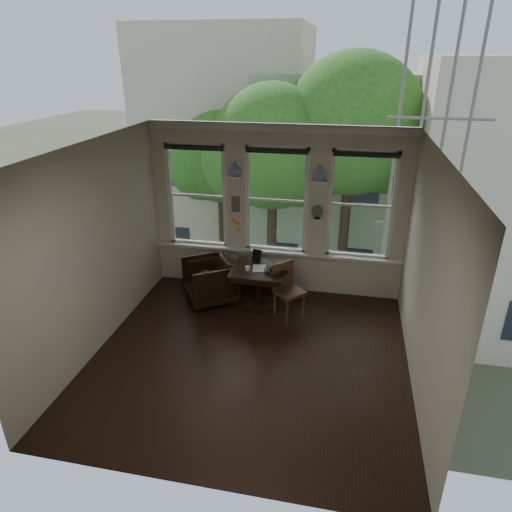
% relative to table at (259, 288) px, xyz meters
% --- Properties ---
extents(ground, '(4.50, 4.50, 0.00)m').
position_rel_table_xyz_m(ground, '(0.15, -1.43, -0.38)').
color(ground, black).
rests_on(ground, ground).
extents(ceiling, '(4.50, 4.50, 0.00)m').
position_rel_table_xyz_m(ceiling, '(0.15, -1.43, 2.62)').
color(ceiling, silver).
rests_on(ceiling, ground).
extents(wall_back, '(4.50, 0.00, 4.50)m').
position_rel_table_xyz_m(wall_back, '(0.15, 0.82, 1.12)').
color(wall_back, beige).
rests_on(wall_back, ground).
extents(wall_front, '(4.50, 0.00, 4.50)m').
position_rel_table_xyz_m(wall_front, '(0.15, -3.68, 1.12)').
color(wall_front, beige).
rests_on(wall_front, ground).
extents(wall_left, '(0.00, 4.50, 4.50)m').
position_rel_table_xyz_m(wall_left, '(-2.10, -1.43, 1.12)').
color(wall_left, beige).
rests_on(wall_left, ground).
extents(wall_right, '(0.00, 4.50, 4.50)m').
position_rel_table_xyz_m(wall_right, '(2.40, -1.43, 1.12)').
color(wall_right, beige).
rests_on(wall_right, ground).
extents(window_left, '(1.10, 0.12, 1.90)m').
position_rel_table_xyz_m(window_left, '(-1.30, 0.82, 1.32)').
color(window_left, white).
rests_on(window_left, ground).
extents(window_center, '(1.10, 0.12, 1.90)m').
position_rel_table_xyz_m(window_center, '(0.15, 0.82, 1.32)').
color(window_center, white).
rests_on(window_center, ground).
extents(window_right, '(1.10, 0.12, 1.90)m').
position_rel_table_xyz_m(window_right, '(1.60, 0.82, 1.32)').
color(window_right, white).
rests_on(window_right, ground).
extents(shelf_left, '(0.26, 0.16, 0.03)m').
position_rel_table_xyz_m(shelf_left, '(-0.58, 0.72, 1.73)').
color(shelf_left, white).
rests_on(shelf_left, ground).
extents(shelf_right, '(0.26, 0.16, 0.03)m').
position_rel_table_xyz_m(shelf_right, '(0.87, 0.72, 1.73)').
color(shelf_right, white).
rests_on(shelf_right, ground).
extents(intercom, '(0.14, 0.06, 0.28)m').
position_rel_table_xyz_m(intercom, '(-0.58, 0.75, 1.23)').
color(intercom, '#59544F').
rests_on(intercom, ground).
extents(sticky_notes, '(0.16, 0.01, 0.24)m').
position_rel_table_xyz_m(sticky_notes, '(-0.58, 0.76, 0.88)').
color(sticky_notes, pink).
rests_on(sticky_notes, ground).
extents(desk_fan, '(0.20, 0.20, 0.24)m').
position_rel_table_xyz_m(desk_fan, '(0.87, 0.70, 1.16)').
color(desk_fan, '#59544F').
rests_on(desk_fan, ground).
extents(vase_left, '(0.24, 0.24, 0.25)m').
position_rel_table_xyz_m(vase_left, '(-0.58, 0.72, 1.86)').
color(vase_left, silver).
rests_on(vase_left, shelf_left).
extents(vase_right, '(0.24, 0.24, 0.25)m').
position_rel_table_xyz_m(vase_right, '(0.87, 0.72, 1.86)').
color(vase_right, silver).
rests_on(vase_right, shelf_right).
extents(table, '(0.90, 0.90, 0.75)m').
position_rel_table_xyz_m(table, '(0.00, 0.00, 0.00)').
color(table, black).
rests_on(table, ground).
extents(armchair_left, '(1.17, 1.16, 0.78)m').
position_rel_table_xyz_m(armchair_left, '(-0.89, 0.06, 0.01)').
color(armchair_left, black).
rests_on(armchair_left, ground).
extents(cushion_red, '(0.45, 0.45, 0.06)m').
position_rel_table_xyz_m(cushion_red, '(-0.89, 0.06, 0.08)').
color(cushion_red, maroon).
rests_on(cushion_red, armchair_left).
extents(side_chair_right, '(0.59, 0.59, 0.92)m').
position_rel_table_xyz_m(side_chair_right, '(0.55, -0.19, 0.09)').
color(side_chair_right, '#4D2D1B').
rests_on(side_chair_right, ground).
extents(laptop, '(0.40, 0.36, 0.03)m').
position_rel_table_xyz_m(laptop, '(0.33, -0.11, 0.39)').
color(laptop, black).
rests_on(laptop, table).
extents(mug, '(0.11, 0.11, 0.08)m').
position_rel_table_xyz_m(mug, '(-0.16, -0.15, 0.42)').
color(mug, white).
rests_on(mug, table).
extents(drinking_glass, '(0.13, 0.13, 0.10)m').
position_rel_table_xyz_m(drinking_glass, '(0.18, -0.18, 0.43)').
color(drinking_glass, white).
rests_on(drinking_glass, table).
extents(tablet, '(0.17, 0.12, 0.22)m').
position_rel_table_xyz_m(tablet, '(-0.09, 0.24, 0.48)').
color(tablet, black).
rests_on(tablet, table).
extents(papers, '(0.27, 0.33, 0.00)m').
position_rel_table_xyz_m(papers, '(0.01, -0.01, 0.38)').
color(papers, silver).
rests_on(papers, table).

